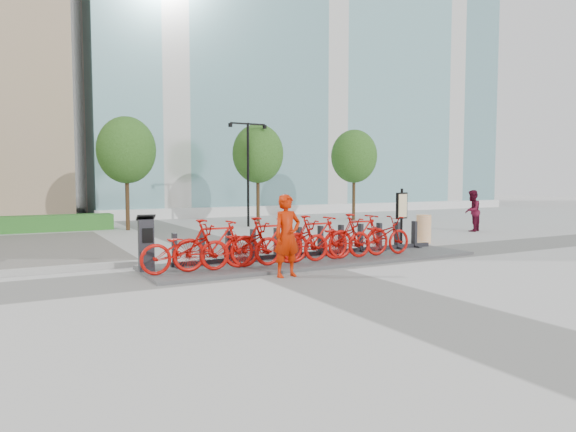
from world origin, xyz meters
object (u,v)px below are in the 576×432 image
kiosk (146,244)px  map_sign (402,208)px  pedestrian (472,211)px  worker_red (287,236)px  bike_0 (185,249)px  construction_barrel (424,229)px

kiosk → map_sign: 8.95m
kiosk → pedestrian: size_ratio=0.75×
pedestrian → map_sign: bearing=-2.2°
kiosk → pedestrian: pedestrian is taller
worker_red → pedestrian: (12.21, 5.41, -0.05)m
map_sign → kiosk: bearing=166.7°
bike_0 → kiosk: (-0.76, 0.66, 0.09)m
bike_0 → construction_barrel: bearing=-77.6°
pedestrian → map_sign: 6.62m
pedestrian → construction_barrel: size_ratio=1.80×
worker_red → pedestrian: size_ratio=1.05×
worker_red → bike_0: bearing=144.2°
worker_red → pedestrian: bearing=19.3°
pedestrian → map_sign: map_sign is taller
pedestrian → kiosk: bearing=-10.7°
bike_0 → map_sign: size_ratio=1.08×
pedestrian → bike_0: bearing=-7.5°
construction_barrel → pedestrian: bearing=23.5°
bike_0 → construction_barrel: 9.66m
kiosk → worker_red: size_ratio=0.71×
bike_0 → map_sign: map_sign is taller
bike_0 → worker_red: worker_red is taller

